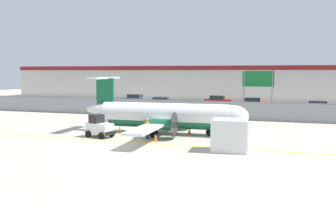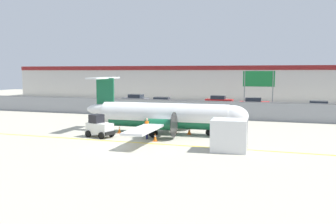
{
  "view_description": "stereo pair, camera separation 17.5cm",
  "coord_description": "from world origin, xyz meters",
  "views": [
    {
      "loc": [
        10.78,
        -24.15,
        5.45
      ],
      "look_at": [
        0.36,
        7.73,
        1.8
      ],
      "focal_mm": 40.0,
      "sensor_mm": 36.0,
      "label": 1
    },
    {
      "loc": [
        10.95,
        -24.1,
        5.45
      ],
      "look_at": [
        0.36,
        7.73,
        1.8
      ],
      "focal_mm": 40.0,
      "sensor_mm": 36.0,
      "label": 2
    }
  ],
  "objects": [
    {
      "name": "parked_car_3",
      "position": [
        5.79,
        30.73,
        0.89
      ],
      "size": [
        4.3,
        2.22,
        1.58
      ],
      "rotation": [
        0.0,
        0.0,
        0.07
      ],
      "color": "red",
      "rests_on": "parking_lot_strip"
    },
    {
      "name": "parked_car_2",
      "position": [
        0.11,
        33.82,
        0.89
      ],
      "size": [
        4.22,
        2.04,
        1.58
      ],
      "rotation": [
        0.0,
        0.0,
        -0.01
      ],
      "color": "red",
      "rests_on": "parking_lot_strip"
    },
    {
      "name": "highway_sign",
      "position": [
        7.24,
        20.31,
        4.14
      ],
      "size": [
        3.6,
        0.14,
        5.5
      ],
      "color": "slate",
      "rests_on": "ground"
    },
    {
      "name": "traffic_cone_near_left",
      "position": [
        0.88,
        2.98,
        0.31
      ],
      "size": [
        0.36,
        0.36,
        0.64
      ],
      "color": "orange",
      "rests_on": "ground"
    },
    {
      "name": "cargo_container",
      "position": [
        6.96,
        1.2,
        1.1
      ],
      "size": [
        2.53,
        2.16,
        2.2
      ],
      "rotation": [
        0.0,
        0.0,
        0.07
      ],
      "color": "silver",
      "rests_on": "ground"
    },
    {
      "name": "background_building",
      "position": [
        0.0,
        47.99,
        3.26
      ],
      "size": [
        91.0,
        8.1,
        6.5
      ],
      "color": "beige",
      "rests_on": "ground"
    },
    {
      "name": "traffic_cone_far_right",
      "position": [
        -3.47,
        5.6,
        0.31
      ],
      "size": [
        0.36,
        0.36,
        0.64
      ],
      "color": "orange",
      "rests_on": "ground"
    },
    {
      "name": "ground_plane",
      "position": [
        0.0,
        2.0,
        0.0
      ],
      "size": [
        140.0,
        140.0,
        0.01
      ],
      "color": "#B2AD99"
    },
    {
      "name": "parked_car_0",
      "position": [
        -13.61,
        32.62,
        0.89
      ],
      "size": [
        4.3,
        2.22,
        1.58
      ],
      "rotation": [
        0.0,
        0.0,
        3.08
      ],
      "color": "slate",
      "rests_on": "parking_lot_strip"
    },
    {
      "name": "baggage_tug",
      "position": [
        -4.2,
        3.3,
        0.86
      ],
      "size": [
        2.54,
        1.89,
        1.88
      ],
      "rotation": [
        0.0,
        0.0,
        -0.28
      ],
      "color": "silver",
      "rests_on": "ground"
    },
    {
      "name": "parked_car_1",
      "position": [
        -7.32,
        27.58,
        0.89
      ],
      "size": [
        4.33,
        2.29,
        1.58
      ],
      "rotation": [
        0.0,
        0.0,
        3.23
      ],
      "color": "red",
      "rests_on": "parking_lot_strip"
    },
    {
      "name": "commuter_airplane",
      "position": [
        0.63,
        6.74,
        1.6
      ],
      "size": [
        14.87,
        16.04,
        4.92
      ],
      "rotation": [
        0.0,
        0.0,
        0.03
      ],
      "color": "white",
      "rests_on": "ground"
    },
    {
      "name": "traffic_cone_near_right",
      "position": [
        5.52,
        3.79,
        0.31
      ],
      "size": [
        0.36,
        0.36,
        0.64
      ],
      "color": "orange",
      "rests_on": "ground"
    },
    {
      "name": "perimeter_fence",
      "position": [
        0.0,
        18.0,
        1.12
      ],
      "size": [
        98.0,
        0.1,
        2.1
      ],
      "color": "gray",
      "rests_on": "ground"
    },
    {
      "name": "parking_lot_strip",
      "position": [
        0.0,
        29.5,
        0.06
      ],
      "size": [
        98.0,
        17.0,
        0.12
      ],
      "color": "#38383A",
      "rests_on": "ground"
    },
    {
      "name": "traffic_cone_far_left",
      "position": [
        2.57,
        6.97,
        0.31
      ],
      "size": [
        0.36,
        0.36,
        0.64
      ],
      "color": "orange",
      "rests_on": "ground"
    },
    {
      "name": "parked_car_4",
      "position": [
        14.1,
        27.2,
        0.89
      ],
      "size": [
        4.28,
        2.18,
        1.58
      ],
      "rotation": [
        0.0,
        0.0,
        3.09
      ],
      "color": "navy",
      "rests_on": "parking_lot_strip"
    },
    {
      "name": "ground_crew_worker",
      "position": [
        -0.1,
        3.72,
        0.95
      ],
      "size": [
        0.42,
        0.55,
        1.7
      ],
      "rotation": [
        0.0,
        0.0,
        0.27
      ],
      "color": "#191E4C",
      "rests_on": "ground"
    }
  ]
}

